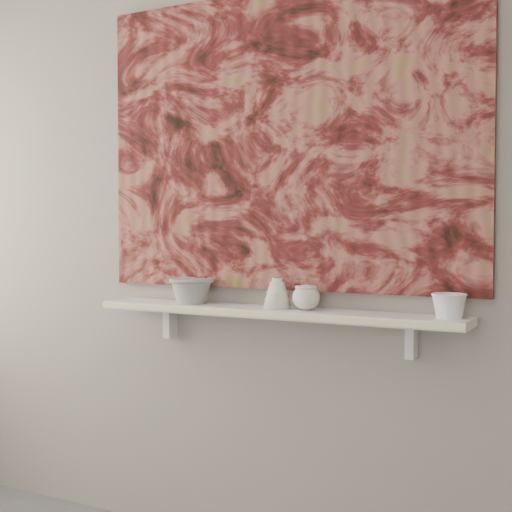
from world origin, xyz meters
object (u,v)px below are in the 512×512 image
Objects in this scene: bowl_grey at (191,290)px; cup_cream at (306,297)px; painting at (282,140)px; bell_vessel at (277,293)px; shelf at (272,312)px; bowl_white at (449,306)px.

cup_cream is (0.48, 0.00, -0.01)m from bowl_grey.
painting is 0.56m from bell_vessel.
bell_vessel is (0.02, 0.00, 0.07)m from shelf.
painting is at bearing 90.00° from shelf.
cup_cream is (0.13, -0.08, -0.57)m from painting.
cup_cream is 0.11m from bell_vessel.
painting is 13.42× the size of bowl_white.
bowl_white is at bearing 0.00° from shelf.
painting reaches higher than bowl_white.
bell_vessel is at bearing 180.00° from bowl_white.
bowl_grey is 0.48m from cup_cream.
bowl_grey is at bearing 180.00° from bowl_white.
shelf is at bearing 180.00° from bowl_white.
cup_cream is 0.50m from bowl_white.
cup_cream reaches higher than bowl_white.
shelf is at bearing 180.00° from bell_vessel.
painting is 0.66m from bowl_grey.
bell_vessel is at bearing 180.00° from cup_cream.
shelf is at bearing -90.00° from painting.
bowl_grey reaches higher than shelf.
shelf is at bearing 180.00° from cup_cream.
bell_vessel is at bearing 0.00° from bowl_grey.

